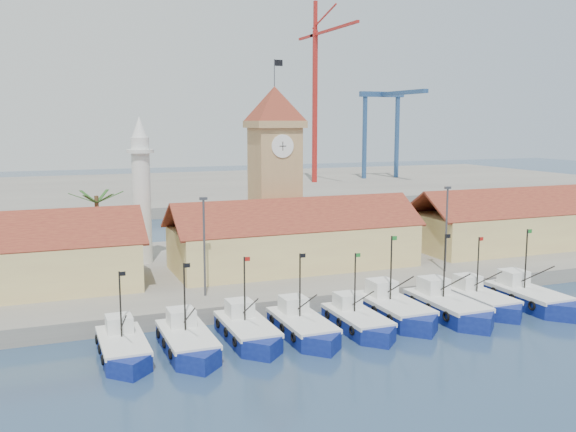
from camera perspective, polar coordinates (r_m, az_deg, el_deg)
name	(u,v)px	position (r m, az deg, el deg)	size (l,w,h in m)	color
ground	(387,336)	(53.47, 8.77, -10.47)	(400.00, 400.00, 0.00)	navy
quay	(281,266)	(74.17, -0.63, -4.43)	(140.00, 32.00, 1.50)	gray
terminal	(152,190)	(156.55, -11.96, 2.26)	(240.00, 80.00, 2.00)	gray
boat_0	(123,350)	(49.31, -14.42, -11.44)	(3.25, 8.89, 6.73)	navy
boat_1	(188,344)	(49.51, -8.87, -11.14)	(3.42, 9.37, 7.09)	navy
boat_2	(248,333)	(51.43, -3.55, -10.30)	(3.39, 9.30, 7.03)	navy
boat_3	(304,329)	(52.28, 1.43, -9.97)	(3.43, 9.39, 7.10)	navy
boat_4	(359,323)	(54.11, 6.33, -9.41)	(3.28, 8.97, 6.79)	navy
boat_5	(396,311)	(57.32, 9.54, -8.35)	(3.74, 10.24, 7.75)	navy
boat_6	(449,309)	(59.05, 14.14, -7.99)	(3.75, 10.28, 7.78)	navy
boat_7	(482,302)	(62.30, 16.89, -7.31)	(3.40, 9.31, 7.04)	navy
boat_8	(531,299)	(64.48, 20.78, -6.91)	(3.70, 10.14, 7.67)	navy
hall_center	(294,244)	(69.86, 0.54, -2.52)	(27.04, 10.13, 7.61)	#E5D27D
hall_right	(527,227)	(86.94, 20.49, -0.89)	(31.20, 10.13, 7.61)	#E5D27D
clock_tower	(275,167)	(74.37, -1.19, 4.34)	(5.80, 5.80, 22.70)	tan
minaret	(141,190)	(72.75, -12.90, 2.28)	(3.00, 3.00, 16.30)	silver
palm_tree	(98,226)	(70.65, -16.57, -0.88)	(5.60, 5.03, 8.39)	brown
lamp_posts	(330,233)	(62.40, 3.74, -1.52)	(80.70, 0.25, 9.03)	#3F3F44
crane_red_right	(317,83)	(161.59, 2.61, 11.72)	(1.00, 32.59, 44.45)	#AE1F1A
gantry	(388,111)	(174.02, 8.86, 9.21)	(13.00, 22.00, 23.20)	navy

